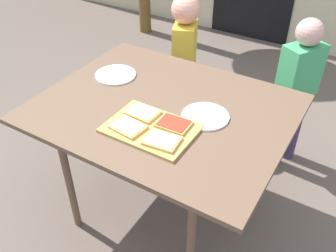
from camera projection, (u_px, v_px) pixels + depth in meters
The scene contains 11 objects.
ground_plane at pixel (165, 207), 2.30m from camera, with size 16.00×16.00×0.00m, color #65564D.
dining_table at pixel (164, 117), 1.89m from camera, with size 1.23×0.99×0.75m.
cutting_board at pixel (151, 129), 1.69m from camera, with size 0.40×0.29×0.01m, color tan.
pizza_slice_near_left at pixel (128, 127), 1.68m from camera, with size 0.16×0.13×0.02m.
pizza_slice_far_left at pixel (143, 112), 1.77m from camera, with size 0.15×0.12×0.02m.
pizza_slice_far_right at pixel (174, 124), 1.70m from camera, with size 0.15×0.12×0.02m.
pizza_slice_near_right at pixel (162, 140), 1.60m from camera, with size 0.16×0.13×0.02m.
plate_white_left at pixel (116, 75), 2.09m from camera, with size 0.23×0.23×0.01m, color white.
plate_white_right at pixel (205, 116), 1.77m from camera, with size 0.23×0.23×0.01m, color white.
child_left at pixel (184, 59), 2.55m from camera, with size 0.22×0.27×1.05m.
child_right at pixel (296, 88), 2.30m from camera, with size 0.24×0.28×1.03m.
Camera 1 is at (0.81, -1.30, 1.79)m, focal length 39.88 mm.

